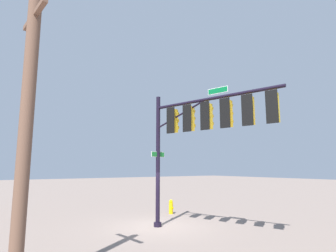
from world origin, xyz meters
TOP-DOWN VIEW (x-y plane):
  - ground_plane at (0.00, 0.00)m, footprint 120.00×120.00m
  - signal_pole_assembly at (2.55, 0.80)m, footprint 6.04×2.42m
  - utility_pole at (4.15, -6.31)m, footprint 1.80×0.32m
  - fire_hydrant at (-2.62, 2.58)m, footprint 0.33×0.24m

SIDE VIEW (x-z plane):
  - ground_plane at x=0.00m, z-range 0.00..0.00m
  - fire_hydrant at x=-2.62m, z-range 0.00..0.83m
  - utility_pole at x=4.15m, z-range 0.10..7.26m
  - signal_pole_assembly at x=2.55m, z-range 1.51..7.75m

